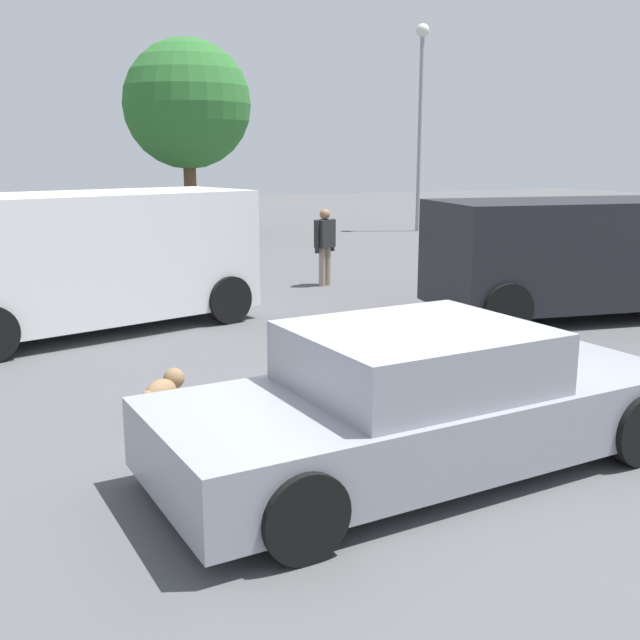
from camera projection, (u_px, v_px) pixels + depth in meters
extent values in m
plane|color=#515154|center=(392.00, 457.00, 6.77)|extent=(80.00, 80.00, 0.00)
cube|color=gray|center=(424.00, 416.00, 6.48)|extent=(4.76, 2.03, 0.58)
cube|color=gray|center=(417.00, 357.00, 6.31)|extent=(2.04, 1.76, 0.51)
cube|color=slate|center=(501.00, 343.00, 6.76)|extent=(0.13, 1.54, 0.43)
cube|color=slate|center=(319.00, 372.00, 5.87)|extent=(0.13, 1.54, 0.43)
cylinder|color=black|center=(500.00, 378.00, 8.02)|extent=(0.65, 0.25, 0.64)
cylinder|color=black|center=(636.00, 428.00, 6.56)|extent=(0.65, 0.25, 0.64)
cylinder|color=black|center=(208.00, 433.00, 6.45)|extent=(0.65, 0.25, 0.64)
cylinder|color=black|center=(302.00, 515.00, 4.99)|extent=(0.65, 0.25, 0.64)
ellipsoid|color=olive|center=(161.00, 393.00, 7.63)|extent=(0.49, 0.49, 0.27)
sphere|color=olive|center=(174.00, 378.00, 7.87)|extent=(0.22, 0.22, 0.22)
sphere|color=olive|center=(178.00, 377.00, 7.94)|extent=(0.10, 0.10, 0.10)
cylinder|color=olive|center=(162.00, 407.00, 7.82)|extent=(0.06, 0.06, 0.17)
cylinder|color=olive|center=(175.00, 409.00, 7.78)|extent=(0.06, 0.06, 0.17)
cylinder|color=olive|center=(148.00, 415.00, 7.57)|extent=(0.06, 0.06, 0.17)
cylinder|color=olive|center=(161.00, 417.00, 7.53)|extent=(0.06, 0.06, 0.17)
sphere|color=olive|center=(147.00, 397.00, 7.39)|extent=(0.12, 0.12, 0.12)
cube|color=white|center=(90.00, 255.00, 11.41)|extent=(5.19, 3.05, 1.86)
cylinder|color=black|center=(228.00, 299.00, 12.03)|extent=(0.80, 0.42, 0.76)
cylinder|color=black|center=(170.00, 284.00, 13.43)|extent=(0.80, 0.42, 0.76)
cube|color=black|center=(580.00, 252.00, 12.38)|extent=(5.14, 2.90, 1.68)
cylinder|color=black|center=(633.00, 279.00, 13.89)|extent=(0.83, 0.40, 0.80)
cylinder|color=black|center=(451.00, 288.00, 12.95)|extent=(0.83, 0.40, 0.80)
cylinder|color=black|center=(506.00, 309.00, 11.17)|extent=(0.83, 0.40, 0.80)
cylinder|color=gray|center=(322.00, 267.00, 15.37)|extent=(0.13, 0.13, 0.79)
cylinder|color=gray|center=(328.00, 266.00, 15.49)|extent=(0.13, 0.13, 0.79)
cube|color=#262626|center=(325.00, 233.00, 15.29)|extent=(0.46, 0.37, 0.56)
cylinder|color=#262626|center=(317.00, 237.00, 15.12)|extent=(0.09, 0.09, 0.66)
cylinder|color=#262626|center=(333.00, 235.00, 15.47)|extent=(0.09, 0.09, 0.66)
sphere|color=#936B4C|center=(325.00, 214.00, 15.20)|extent=(0.21, 0.21, 0.21)
cylinder|color=gray|center=(420.00, 135.00, 25.71)|extent=(0.14, 0.14, 6.48)
sphere|color=silver|center=(423.00, 30.00, 24.98)|extent=(0.44, 0.44, 0.44)
cylinder|color=brown|center=(191.00, 194.00, 25.15)|extent=(0.41, 0.41, 2.66)
sphere|color=#2D6B2D|center=(187.00, 104.00, 24.53)|extent=(4.14, 4.14, 4.14)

